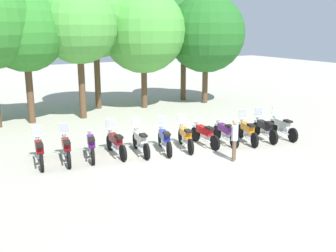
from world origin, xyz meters
The scene contains 20 objects.
ground_plane centered at (0.00, 0.00, 0.00)m, with size 80.00×80.00×0.00m, color #ADA899.
motorcycle_0 centered at (-5.25, 0.94, 0.52)m, with size 0.68×2.18×1.37m.
motorcycle_1 centered at (-4.30, 0.77, 0.52)m, with size 0.73×2.17×1.37m.
motorcycle_2 centered at (-3.34, 0.70, 0.50)m, with size 0.82×2.14×0.99m.
motorcycle_3 centered at (-2.39, 0.53, 0.52)m, with size 0.62×2.19×1.37m.
motorcycle_4 centered at (-1.43, 0.24, 0.52)m, with size 0.71×2.18×1.37m.
motorcycle_5 centered at (-0.47, -0.02, 0.52)m, with size 0.84×2.13×1.37m.
motorcycle_6 centered at (0.49, -0.11, 0.52)m, with size 0.86×2.12×1.37m.
motorcycle_7 centered at (1.43, -0.15, 0.50)m, with size 0.62×2.19×0.99m.
motorcycle_8 centered at (2.39, -0.35, 0.50)m, with size 0.70×2.18×0.99m.
motorcycle_9 centered at (3.36, -0.69, 0.52)m, with size 0.88×2.11×1.37m.
motorcycle_10 centered at (4.31, -0.75, 0.52)m, with size 0.80×2.15×1.37m.
motorcycle_11 centered at (5.26, -0.91, 0.52)m, with size 0.74×2.17×1.37m.
person_0 centered at (1.25, -2.36, 0.96)m, with size 0.37×0.30×1.65m.
tree_2 centered at (-4.09, 7.86, 4.68)m, with size 4.01×4.01×6.71m.
tree_3 centered at (-1.37, 7.57, 5.04)m, with size 4.14×4.14×7.13m.
tree_4 centered at (0.31, 9.68, 5.53)m, with size 4.88×4.88×7.99m.
tree_5 centered at (2.91, 8.48, 4.72)m, with size 5.12×5.12×7.29m.
tree_6 centered at (6.47, 9.56, 5.05)m, with size 3.57×3.57×6.87m.
tree_7 centered at (7.15, 7.92, 4.53)m, with size 5.02×5.02×7.05m.
Camera 1 is at (-8.18, -13.60, 5.01)m, focal length 42.56 mm.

